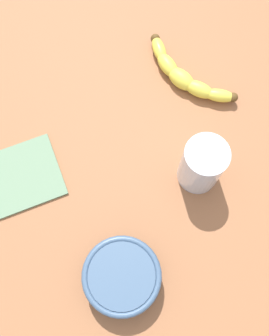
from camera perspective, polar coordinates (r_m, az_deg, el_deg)
wooden_tabletop at (r=81.34cm, az=-0.38°, el=2.96°), size 120.00×120.00×3.00cm
banana at (r=85.80cm, az=7.38°, el=13.30°), size 11.01×22.90×3.71cm
smoothie_glass at (r=73.49cm, az=9.82°, el=0.34°), size 8.07×8.07×12.17cm
ceramic_bowl at (r=71.20cm, az=-1.86°, el=-15.63°), size 13.96×13.96×5.50cm
folded_napkin at (r=80.58cm, az=-15.92°, el=-1.03°), size 15.89×15.52×0.60cm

